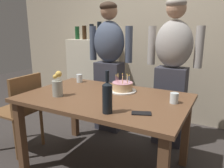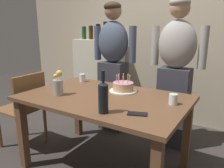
{
  "view_description": "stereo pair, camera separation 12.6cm",
  "coord_description": "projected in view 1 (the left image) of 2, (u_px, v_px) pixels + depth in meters",
  "views": [
    {
      "loc": [
        0.98,
        -1.68,
        1.35
      ],
      "look_at": [
        0.03,
        0.09,
        0.84
      ],
      "focal_mm": 35.41,
      "sensor_mm": 36.0,
      "label": 1
    },
    {
      "loc": [
        1.09,
        -1.62,
        1.35
      ],
      "look_at": [
        0.03,
        0.09,
        0.84
      ],
      "focal_mm": 35.41,
      "sensor_mm": 36.0,
      "label": 2
    }
  ],
  "objects": [
    {
      "name": "ground_plane",
      "position": [
        105.0,
        166.0,
        2.22
      ],
      "size": [
        10.0,
        10.0,
        0.0
      ],
      "primitive_type": "plane",
      "color": "#332D2B"
    },
    {
      "name": "back_wall",
      "position": [
        157.0,
        32.0,
        3.22
      ],
      "size": [
        5.2,
        0.1,
        2.6
      ],
      "primitive_type": "cube",
      "color": "tan",
      "rests_on": "ground_plane"
    },
    {
      "name": "dining_table",
      "position": [
        105.0,
        106.0,
        2.06
      ],
      "size": [
        1.5,
        0.96,
        0.74
      ],
      "color": "brown",
      "rests_on": "ground_plane"
    },
    {
      "name": "birthday_cake",
      "position": [
        122.0,
        87.0,
        2.18
      ],
      "size": [
        0.27,
        0.27,
        0.17
      ],
      "color": "white",
      "rests_on": "dining_table"
    },
    {
      "name": "water_glass_near",
      "position": [
        79.0,
        78.0,
        2.55
      ],
      "size": [
        0.07,
        0.07,
        0.09
      ],
      "primitive_type": "cylinder",
      "color": "silver",
      "rests_on": "dining_table"
    },
    {
      "name": "water_glass_far",
      "position": [
        174.0,
        98.0,
        1.84
      ],
      "size": [
        0.07,
        0.07,
        0.09
      ],
      "primitive_type": "cylinder",
      "color": "silver",
      "rests_on": "dining_table"
    },
    {
      "name": "wine_bottle",
      "position": [
        107.0,
        96.0,
        1.61
      ],
      "size": [
        0.08,
        0.08,
        0.32
      ],
      "color": "black",
      "rests_on": "dining_table"
    },
    {
      "name": "cell_phone",
      "position": [
        141.0,
        113.0,
        1.62
      ],
      "size": [
        0.16,
        0.12,
        0.01
      ],
      "primitive_type": "cube",
      "rotation": [
        0.0,
        0.0,
        0.37
      ],
      "color": "black",
      "rests_on": "dining_table"
    },
    {
      "name": "flower_vase",
      "position": [
        58.0,
        86.0,
        2.02
      ],
      "size": [
        0.1,
        0.1,
        0.23
      ],
      "color": "#999E93",
      "rests_on": "dining_table"
    },
    {
      "name": "person_man_bearded",
      "position": [
        109.0,
        66.0,
        2.86
      ],
      "size": [
        0.61,
        0.27,
        1.66
      ],
      "rotation": [
        0.0,
        0.0,
        3.14
      ],
      "color": "#33333D",
      "rests_on": "ground_plane"
    },
    {
      "name": "person_woman_cardigan",
      "position": [
        172.0,
        72.0,
        2.49
      ],
      "size": [
        0.61,
        0.27,
        1.66
      ],
      "rotation": [
        0.0,
        0.0,
        3.14
      ],
      "color": "#33333D",
      "rests_on": "ground_plane"
    },
    {
      "name": "dining_chair",
      "position": [
        22.0,
        107.0,
        2.41
      ],
      "size": [
        0.42,
        0.42,
        0.87
      ],
      "rotation": [
        0.0,
        0.0,
        -1.57
      ],
      "color": "brown",
      "rests_on": "ground_plane"
    },
    {
      "name": "shelf_cabinet",
      "position": [
        93.0,
        75.0,
        3.66
      ],
      "size": [
        0.84,
        0.3,
        1.44
      ],
      "color": "beige",
      "rests_on": "ground_plane"
    }
  ]
}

